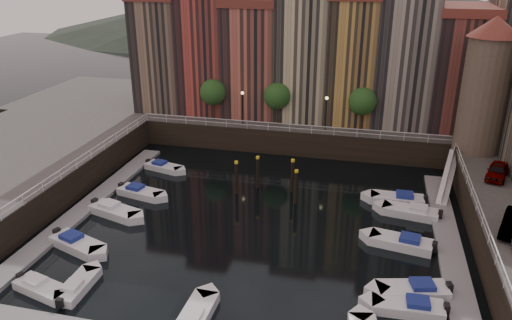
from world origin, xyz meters
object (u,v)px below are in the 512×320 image
(corner_tower, at_px, (486,84))
(gangway, at_px, (448,174))
(mooring_pilings, at_px, (270,179))
(boat_left_2, at_px, (114,211))
(boat_left_0, at_px, (41,288))
(boat_left_1, at_px, (77,244))
(car_a, at_px, (497,172))

(corner_tower, distance_m, gangway, 9.86)
(corner_tower, xyz_separation_m, mooring_pilings, (-20.03, -9.09, -8.54))
(gangway, xyz_separation_m, boat_left_2, (-30.10, -12.25, -1.51))
(corner_tower, distance_m, boat_left_2, 38.28)
(mooring_pilings, xyz_separation_m, boat_left_0, (-12.43, -19.22, -1.30))
(boat_left_1, bearing_deg, mooring_pilings, 65.17)
(corner_tower, relative_size, boat_left_2, 2.55)
(mooring_pilings, height_order, boat_left_1, mooring_pilings)
(corner_tower, distance_m, boat_left_0, 44.17)
(gangway, bearing_deg, corner_tower, 57.20)
(corner_tower, xyz_separation_m, gangway, (-2.90, -4.50, -8.28))
(boat_left_2, bearing_deg, car_a, 32.26)
(boat_left_0, bearing_deg, gangway, 53.93)
(boat_left_2, bearing_deg, boat_left_0, -70.81)
(car_a, bearing_deg, mooring_pilings, -156.49)
(corner_tower, bearing_deg, car_a, -83.73)
(mooring_pilings, relative_size, boat_left_0, 1.39)
(boat_left_2, height_order, car_a, car_a)
(gangway, xyz_separation_m, car_a, (3.69, -2.70, 1.78))
(boat_left_2, relative_size, car_a, 1.32)
(corner_tower, relative_size, car_a, 3.36)
(boat_left_0, bearing_deg, car_a, 47.48)
(boat_left_1, bearing_deg, gangway, 50.34)
(boat_left_0, relative_size, boat_left_2, 0.86)
(boat_left_0, bearing_deg, corner_tower, 56.17)
(mooring_pilings, distance_m, boat_left_2, 15.12)
(gangway, xyz_separation_m, mooring_pilings, (-17.13, -4.59, -0.27))
(boat_left_1, relative_size, boat_left_2, 0.99)
(boat_left_0, bearing_deg, mooring_pilings, 72.19)
(corner_tower, xyz_separation_m, boat_left_1, (-33.22, -22.58, -9.79))
(corner_tower, xyz_separation_m, car_a, (0.79, -7.20, -6.49))
(boat_left_0, height_order, boat_left_2, boat_left_2)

